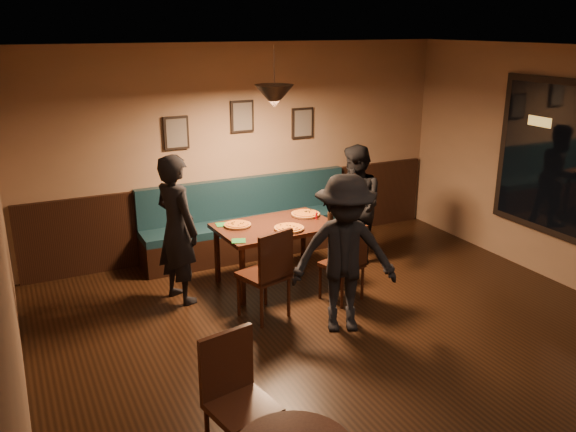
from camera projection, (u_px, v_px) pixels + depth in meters
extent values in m
plane|color=black|center=(387.00, 369.00, 5.46)|extent=(7.00, 7.00, 0.00)
plane|color=silver|center=(406.00, 53.00, 4.60)|extent=(7.00, 7.00, 0.00)
plane|color=#8C704F|center=(242.00, 150.00, 8.02)|extent=(6.00, 0.00, 6.00)
plane|color=#8C704F|center=(8.00, 291.00, 3.78)|extent=(0.00, 7.00, 7.00)
cube|color=black|center=(244.00, 214.00, 8.27)|extent=(5.88, 0.06, 1.00)
cube|color=black|center=(176.00, 133.00, 7.53)|extent=(0.32, 0.04, 0.42)
cube|color=black|center=(242.00, 116.00, 7.86)|extent=(0.32, 0.04, 0.42)
cube|color=black|center=(302.00, 123.00, 8.28)|extent=(0.32, 0.04, 0.42)
cone|color=black|center=(274.00, 96.00, 6.61)|extent=(0.44, 0.44, 0.25)
cube|color=black|center=(275.00, 254.00, 7.19)|extent=(1.42, 0.96, 0.74)
imported|color=black|center=(177.00, 229.00, 6.58)|extent=(0.59, 0.72, 1.70)
imported|color=black|center=(355.00, 206.00, 7.64)|extent=(0.64, 0.79, 1.57)
imported|color=black|center=(344.00, 254.00, 5.94)|extent=(1.21, 0.96, 1.64)
cylinder|color=orange|center=(238.00, 225.00, 7.02)|extent=(0.41, 0.41, 0.04)
cylinder|color=#BE6A23|center=(289.00, 228.00, 6.90)|extent=(0.38, 0.38, 0.04)
cylinder|color=orange|center=(305.00, 214.00, 7.41)|extent=(0.38, 0.38, 0.04)
cylinder|color=black|center=(330.00, 218.00, 7.07)|extent=(0.09, 0.09, 0.15)
cylinder|color=#9B050C|center=(316.00, 215.00, 7.26)|extent=(0.03, 0.03, 0.11)
cube|color=#1E702E|center=(223.00, 225.00, 7.08)|extent=(0.18, 0.18, 0.01)
cube|color=#1B6729|center=(239.00, 241.00, 6.54)|extent=(0.20, 0.20, 0.01)
cube|color=silver|center=(285.00, 236.00, 6.69)|extent=(0.16, 0.08, 0.00)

